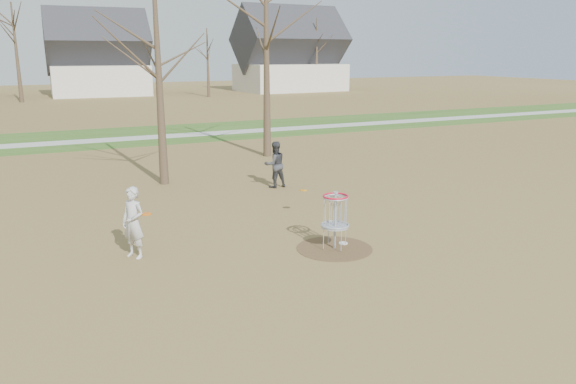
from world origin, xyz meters
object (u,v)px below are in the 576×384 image
object	(u,v)px
disc_golf_basket	(335,211)
disc_grounded	(343,243)
player_standing	(133,223)
player_throwing	(275,164)

from	to	relation	value
disc_golf_basket	disc_grounded	bearing A→B (deg)	28.57
player_standing	disc_golf_basket	xyz separation A→B (m)	(4.36, -1.46, 0.10)
player_standing	disc_grounded	size ratio (longest dim) A/B	7.41
disc_golf_basket	player_standing	bearing A→B (deg)	161.44
player_throwing	disc_grounded	xyz separation A→B (m)	(-0.96, -6.14, -0.77)
player_standing	disc_grounded	world-z (taller)	player_standing
player_standing	player_throwing	size ratio (longest dim) A/B	1.03
player_standing	disc_grounded	distance (m)	4.95
player_standing	player_throwing	xyz separation A→B (m)	(5.68, 4.87, -0.02)
player_throwing	disc_grounded	world-z (taller)	player_throwing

